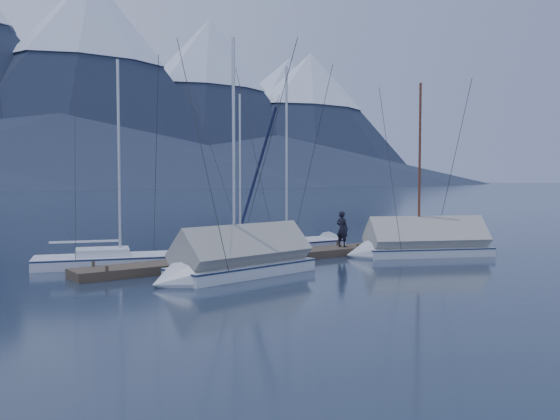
% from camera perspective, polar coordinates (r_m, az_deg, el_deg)
% --- Properties ---
extents(ground, '(1000.00, 1000.00, 0.00)m').
position_cam_1_polar(ground, '(24.45, 2.78, -5.36)').
color(ground, black).
rests_on(ground, ground).
extents(dock, '(18.00, 1.50, 0.54)m').
position_cam_1_polar(dock, '(26.00, -0.00, -4.61)').
color(dock, '#382D23').
rests_on(dock, ground).
extents(mooring_posts, '(15.12, 1.52, 0.35)m').
position_cam_1_polar(mooring_posts, '(25.68, -0.90, -4.16)').
color(mooring_posts, '#382D23').
rests_on(mooring_posts, ground).
extents(sailboat_open_left, '(7.21, 4.11, 9.19)m').
position_cam_1_polar(sailboat_open_left, '(25.22, -14.01, -4.81)').
color(sailboat_open_left, silver).
rests_on(sailboat_open_left, ground).
extents(sailboat_open_mid, '(6.50, 3.62, 8.28)m').
position_cam_1_polar(sailboat_open_mid, '(28.52, -3.29, -3.86)').
color(sailboat_open_mid, silver).
rests_on(sailboat_open_mid, ground).
extents(sailboat_open_right, '(7.65, 3.24, 9.98)m').
position_cam_1_polar(sailboat_open_right, '(29.85, 1.46, -3.49)').
color(sailboat_open_right, silver).
rests_on(sailboat_open_right, ground).
extents(sailboat_covered_near, '(7.01, 4.73, 8.82)m').
position_cam_1_polar(sailboat_covered_near, '(28.12, 12.93, -3.43)').
color(sailboat_covered_near, silver).
rests_on(sailboat_covered_near, ground).
extents(sailboat_covered_far, '(6.97, 3.13, 9.47)m').
position_cam_1_polar(sailboat_covered_far, '(21.61, -4.71, -5.22)').
color(sailboat_covered_far, silver).
rests_on(sailboat_covered_far, ground).
extents(person, '(0.53, 0.69, 1.70)m').
position_cam_1_polar(person, '(28.17, 6.00, -1.83)').
color(person, black).
rests_on(person, dock).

